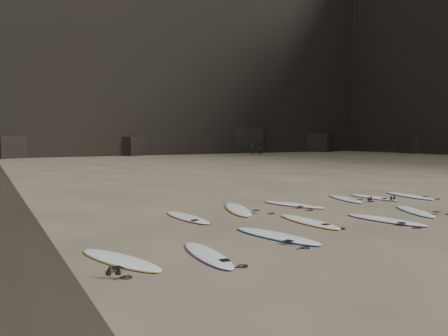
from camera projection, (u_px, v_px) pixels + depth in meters
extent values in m
plane|color=#897559|center=(330.00, 224.00, 12.02)|extent=(240.00, 240.00, 0.00)
cube|color=black|center=(111.00, 23.00, 67.70)|extent=(170.00, 32.00, 40.00)
cube|color=black|center=(129.00, 146.00, 55.03)|extent=(4.23, 4.46, 2.33)
cube|color=black|center=(240.00, 140.00, 64.11)|extent=(5.95, 5.19, 3.59)
cube|color=black|center=(317.00, 142.00, 68.70)|extent=(5.31, 5.56, 2.88)
cube|color=black|center=(417.00, 145.00, 62.14)|extent=(4.39, 4.01, 2.41)
cube|color=black|center=(5.00, 147.00, 48.23)|extent=(4.49, 4.76, 2.49)
ellipsoid|color=white|center=(208.00, 254.00, 8.80)|extent=(0.70, 2.24, 0.08)
ellipsoid|color=white|center=(277.00, 236.00, 10.45)|extent=(1.22, 2.60, 0.09)
ellipsoid|color=white|center=(309.00, 221.00, 12.21)|extent=(0.59, 2.43, 0.09)
ellipsoid|color=white|center=(386.00, 220.00, 12.46)|extent=(1.08, 2.48, 0.09)
ellipsoid|color=white|center=(415.00, 211.00, 13.90)|extent=(1.45, 2.25, 0.08)
ellipsoid|color=white|center=(187.00, 217.00, 12.82)|extent=(0.77, 2.35, 0.08)
ellipsoid|color=white|center=(238.00, 209.00, 14.25)|extent=(1.49, 2.74, 0.10)
ellipsoid|color=white|center=(294.00, 204.00, 15.23)|extent=(1.38, 2.49, 0.09)
ellipsoid|color=white|center=(345.00, 199.00, 16.68)|extent=(1.09, 2.31, 0.08)
ellipsoid|color=white|center=(373.00, 197.00, 17.06)|extent=(0.68, 2.23, 0.08)
ellipsoid|color=white|center=(409.00, 196.00, 17.49)|extent=(0.89, 2.49, 0.09)
ellipsoid|color=white|center=(120.00, 259.00, 8.44)|extent=(1.36, 2.38, 0.08)
imported|color=black|center=(252.00, 148.00, 56.58)|extent=(0.66, 0.46, 1.74)
imported|color=black|center=(259.00, 148.00, 58.04)|extent=(0.93, 0.82, 1.58)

